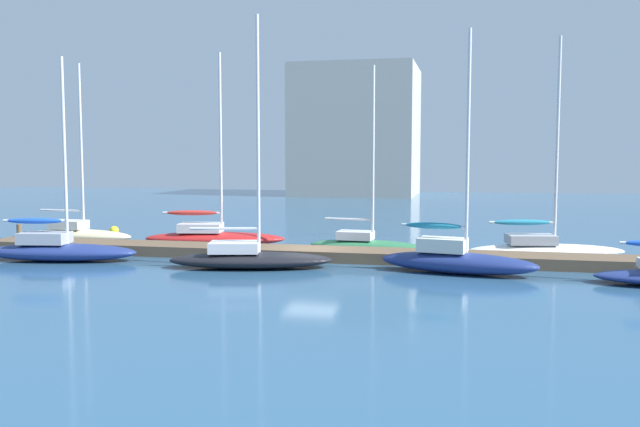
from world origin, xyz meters
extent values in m
plane|color=#2D567A|center=(0.00, 0.00, 0.00)|extent=(120.00, 120.00, 0.00)
cube|color=brown|center=(0.00, 0.00, 0.26)|extent=(33.89, 2.30, 0.51)
cylinder|color=brown|center=(-16.54, 1.00, 0.59)|extent=(0.28, 0.28, 1.18)
ellipsoid|color=beige|center=(-14.26, 3.07, 0.37)|extent=(6.52, 1.82, 0.75)
cube|color=silver|center=(-14.91, 3.08, 0.99)|extent=(1.97, 1.24, 0.49)
cylinder|color=silver|center=(-13.93, 3.06, 5.37)|extent=(0.14, 0.14, 9.24)
cylinder|color=silver|center=(-15.30, 3.08, 1.80)|extent=(2.73, 0.15, 0.11)
ellipsoid|color=navy|center=(-11.30, -3.14, 0.41)|extent=(7.47, 3.06, 0.81)
cube|color=#9EA3AD|center=(-12.01, -3.26, 1.08)|extent=(2.36, 1.68, 0.53)
cylinder|color=silver|center=(-10.94, -3.09, 5.11)|extent=(0.14, 0.14, 8.60)
cylinder|color=silver|center=(-12.44, -3.33, 1.87)|extent=(3.02, 0.60, 0.11)
ellipsoid|color=blue|center=(-12.44, -3.33, 1.87)|extent=(2.76, 0.79, 0.28)
ellipsoid|color=#B21E1E|center=(-6.23, 3.48, 0.37)|extent=(7.95, 3.48, 0.74)
cube|color=silver|center=(-6.98, 3.34, 0.98)|extent=(2.54, 1.89, 0.48)
cylinder|color=silver|center=(-5.85, 3.54, 5.57)|extent=(0.15, 0.15, 9.66)
cylinder|color=silver|center=(-7.44, 3.26, 1.79)|extent=(3.20, 0.69, 0.12)
ellipsoid|color=#B72D28|center=(-7.44, 3.26, 1.79)|extent=(2.92, 0.87, 0.28)
ellipsoid|color=black|center=(-1.96, -3.11, 0.35)|extent=(7.43, 3.68, 0.70)
cube|color=silver|center=(-2.66, -3.27, 0.93)|extent=(2.42, 1.92, 0.46)
cylinder|color=silver|center=(-1.62, -3.02, 5.80)|extent=(0.14, 0.14, 10.19)
cylinder|color=silver|center=(-3.08, -3.37, 1.74)|extent=(2.95, 0.80, 0.11)
ellipsoid|color=#2D7047|center=(2.30, 2.59, 0.33)|extent=(6.03, 2.06, 0.66)
cube|color=silver|center=(1.71, 2.63, 0.87)|extent=(1.85, 1.29, 0.43)
cylinder|color=silver|center=(2.59, 2.57, 5.01)|extent=(0.14, 0.14, 8.70)
cylinder|color=silver|center=(1.35, 2.65, 1.69)|extent=(2.49, 0.27, 0.11)
ellipsoid|color=navy|center=(6.90, -2.50, 0.44)|extent=(6.78, 2.89, 0.89)
cube|color=silver|center=(6.26, -2.38, 1.17)|extent=(2.16, 1.54, 0.58)
cylinder|color=silver|center=(7.23, -2.56, 5.47)|extent=(0.14, 0.14, 9.16)
cylinder|color=silver|center=(5.87, -2.31, 1.96)|extent=(2.74, 0.61, 0.11)
ellipsoid|color=teal|center=(5.87, -2.31, 1.96)|extent=(2.51, 0.81, 0.28)
ellipsoid|color=white|center=(10.97, 2.65, 0.34)|extent=(7.66, 3.33, 0.69)
cube|color=#9EA3AD|center=(10.24, 2.51, 0.91)|extent=(2.44, 1.78, 0.45)
cylinder|color=silver|center=(11.34, 2.72, 5.59)|extent=(0.14, 0.14, 9.80)
cylinder|color=silver|center=(9.80, 2.43, 1.73)|extent=(3.09, 0.68, 0.12)
ellipsoid|color=teal|center=(9.80, 2.43, 1.73)|extent=(2.82, 0.87, 0.28)
sphere|color=yellow|center=(-14.11, 6.68, 0.28)|extent=(0.56, 0.56, 0.56)
cube|color=#ADA89E|center=(-6.42, 51.76, 7.83)|extent=(14.68, 13.55, 15.66)
camera|label=1|loc=(7.31, -30.79, 4.95)|focal=37.66mm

